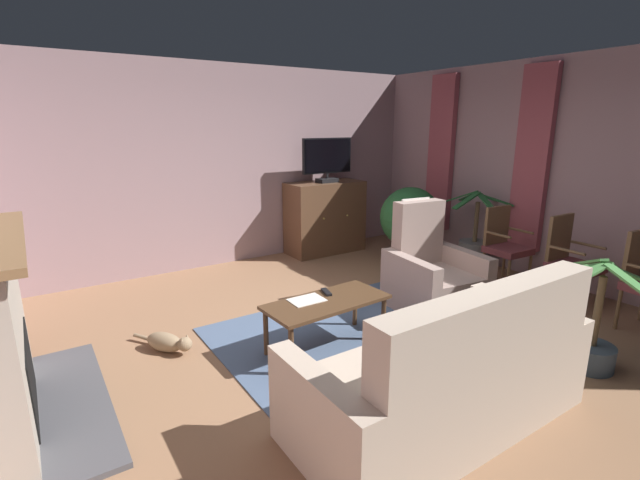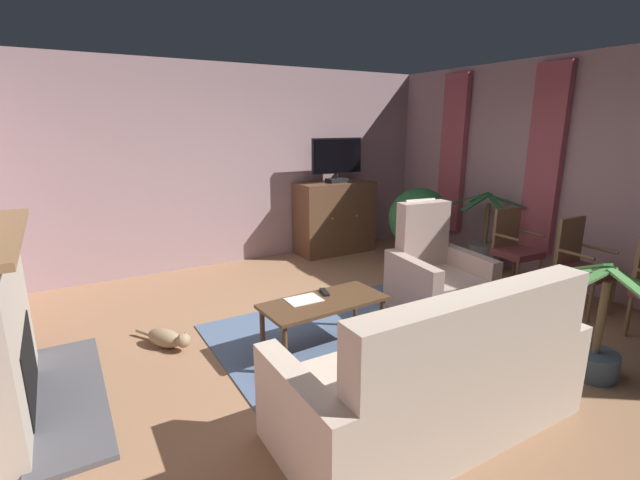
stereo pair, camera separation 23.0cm
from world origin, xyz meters
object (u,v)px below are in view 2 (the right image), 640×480
at_px(side_chair_tucked_against_wall, 580,264).
at_px(potted_plant_leafy_by_curtain, 484,253).
at_px(coffee_table, 324,306).
at_px(potted_plant_on_hearth_side, 419,221).
at_px(sofa_floral, 435,383).
at_px(tv_cabinet, 335,219).
at_px(potted_plant_tall_palm_by_window, 595,350).
at_px(folded_newspaper, 304,300).
at_px(television, 337,159).
at_px(tv_remote, 325,292).
at_px(side_chair_mid_row, 514,246).
at_px(armchair_beside_cabinet, 436,279).
at_px(cat, 167,338).

xyz_separation_m(side_chair_tucked_against_wall, potted_plant_leafy_by_curtain, (0.21, 1.41, -0.27)).
relative_size(coffee_table, potted_plant_on_hearth_side, 1.02).
distance_m(sofa_floral, potted_plant_leafy_by_curtain, 3.62).
height_order(side_chair_tucked_against_wall, potted_plant_leafy_by_curtain, potted_plant_leafy_by_curtain).
distance_m(tv_cabinet, side_chair_tucked_against_wall, 3.42).
distance_m(tv_cabinet, potted_plant_tall_palm_by_window, 4.11).
bearing_deg(folded_newspaper, television, 53.33).
bearing_deg(potted_plant_on_hearth_side, coffee_table, -149.53).
relative_size(tv_remote, side_chair_mid_row, 0.18).
height_order(tv_remote, side_chair_mid_row, side_chair_mid_row).
relative_size(sofa_floral, armchair_beside_cabinet, 1.77).
height_order(tv_remote, potted_plant_leafy_by_curtain, potted_plant_leafy_by_curtain).
relative_size(side_chair_mid_row, cat, 1.57).
relative_size(television, sofa_floral, 0.41).
height_order(folded_newspaper, sofa_floral, sofa_floral).
distance_m(armchair_beside_cabinet, potted_plant_tall_palm_by_window, 1.61).
relative_size(coffee_table, potted_plant_leafy_by_curtain, 1.04).
relative_size(folded_newspaper, cat, 0.49).
height_order(television, sofa_floral, television).
xyz_separation_m(folded_newspaper, armchair_beside_cabinet, (1.61, 0.03, -0.11)).
xyz_separation_m(tv_remote, armchair_beside_cabinet, (1.37, -0.02, -0.12)).
bearing_deg(potted_plant_leafy_by_curtain, coffee_table, -165.45).
bearing_deg(sofa_floral, tv_remote, 88.64).
bearing_deg(tv_remote, tv_cabinet, 160.66).
height_order(television, tv_remote, television).
bearing_deg(side_chair_tucked_against_wall, side_chair_mid_row, 89.85).
bearing_deg(television, coffee_table, -124.40).
bearing_deg(tv_remote, folded_newspaper, -64.25).
distance_m(tv_cabinet, side_chair_mid_row, 2.65).
height_order(folded_newspaper, cat, folded_newspaper).
distance_m(folded_newspaper, sofa_floral, 1.43).
xyz_separation_m(armchair_beside_cabinet, cat, (-2.68, 0.60, -0.26)).
bearing_deg(coffee_table, armchair_beside_cabinet, 4.81).
bearing_deg(potted_plant_leafy_by_curtain, potted_plant_on_hearth_side, 136.78).
bearing_deg(armchair_beside_cabinet, side_chair_tucked_against_wall, -29.63).
bearing_deg(side_chair_mid_row, potted_plant_on_hearth_side, 109.90).
bearing_deg(tv_cabinet, side_chair_tucked_against_wall, -72.34).
bearing_deg(television, folded_newspaper, -127.62).
relative_size(television, side_chair_mid_row, 0.87).
bearing_deg(television, side_chair_tucked_against_wall, -72.06).
xyz_separation_m(side_chair_mid_row, potted_plant_tall_palm_by_window, (-1.17, -1.66, -0.30)).
height_order(sofa_floral, side_chair_mid_row, sofa_floral).
distance_m(armchair_beside_cabinet, potted_plant_leafy_by_curtain, 1.68).
xyz_separation_m(sofa_floral, cat, (-1.27, 2.04, -0.25)).
height_order(tv_cabinet, potted_plant_on_hearth_side, potted_plant_on_hearth_side).
distance_m(television, side_chair_tucked_against_wall, 3.49).
bearing_deg(tv_remote, sofa_floral, 13.19).
bearing_deg(folded_newspaper, side_chair_mid_row, 2.61).
distance_m(armchair_beside_cabinet, side_chair_tucked_against_wall, 1.54).
relative_size(folded_newspaper, side_chair_mid_row, 0.31).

